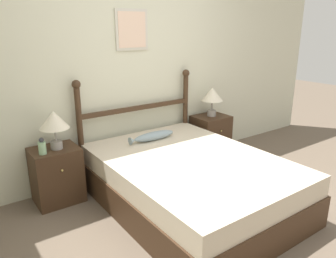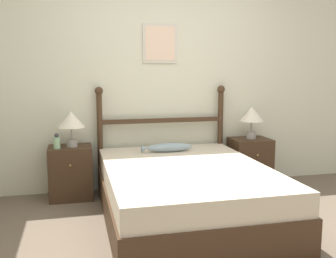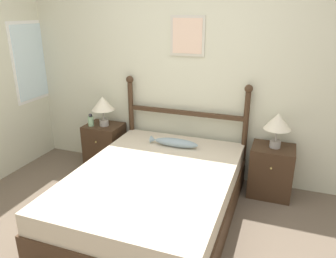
# 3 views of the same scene
# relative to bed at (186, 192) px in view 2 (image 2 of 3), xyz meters

# --- Properties ---
(ground_plane) EXTENTS (16.00, 16.00, 0.00)m
(ground_plane) POSITION_rel_bed_xyz_m (0.04, -0.63, -0.25)
(ground_plane) COLOR brown
(wall_back) EXTENTS (6.40, 0.08, 2.55)m
(wall_back) POSITION_rel_bed_xyz_m (0.03, 1.10, 1.03)
(wall_back) COLOR beige
(wall_back) RESTS_ON ground_plane
(bed) EXTENTS (1.50, 2.05, 0.50)m
(bed) POSITION_rel_bed_xyz_m (0.00, 0.00, 0.00)
(bed) COLOR #3D2819
(bed) RESTS_ON ground_plane
(headboard) EXTENTS (1.53, 0.09, 1.20)m
(headboard) POSITION_rel_bed_xyz_m (0.00, 0.99, 0.44)
(headboard) COLOR #3D2819
(headboard) RESTS_ON ground_plane
(nightstand_left) EXTENTS (0.46, 0.41, 0.57)m
(nightstand_left) POSITION_rel_bed_xyz_m (-1.05, 0.85, 0.04)
(nightstand_left) COLOR #3D2819
(nightstand_left) RESTS_ON ground_plane
(nightstand_right) EXTENTS (0.46, 0.41, 0.57)m
(nightstand_right) POSITION_rel_bed_xyz_m (1.05, 0.85, 0.04)
(nightstand_right) COLOR #3D2819
(nightstand_right) RESTS_ON ground_plane
(table_lamp_left) EXTENTS (0.29, 0.29, 0.38)m
(table_lamp_left) POSITION_rel_bed_xyz_m (-1.03, 0.83, 0.60)
(table_lamp_left) COLOR gray
(table_lamp_left) RESTS_ON nightstand_left
(table_lamp_right) EXTENTS (0.29, 0.29, 0.38)m
(table_lamp_right) POSITION_rel_bed_xyz_m (1.06, 0.85, 0.60)
(table_lamp_right) COLOR gray
(table_lamp_right) RESTS_ON nightstand_right
(bottle) EXTENTS (0.07, 0.07, 0.16)m
(bottle) POSITION_rel_bed_xyz_m (-1.18, 0.77, 0.39)
(bottle) COLOR #99C699
(bottle) RESTS_ON nightstand_left
(fish_pillow) EXTENTS (0.57, 0.12, 0.09)m
(fish_pillow) POSITION_rel_bed_xyz_m (-0.01, 0.65, 0.30)
(fish_pillow) COLOR #8499A3
(fish_pillow) RESTS_ON bed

